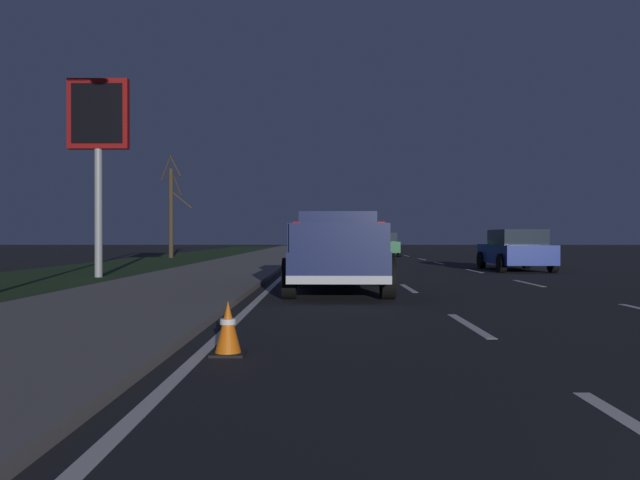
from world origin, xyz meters
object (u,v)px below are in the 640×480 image
at_px(pickup_truck, 338,252).
at_px(bare_tree_far, 171,208).
at_px(sedan_blue, 515,250).
at_px(gas_price_sign, 98,129).
at_px(sedan_black, 330,244).
at_px(traffic_cone_near, 228,329).
at_px(sedan_green, 382,244).

xyz_separation_m(pickup_truck, bare_tree_far, (22.63, 9.62, 2.10)).
bearing_deg(sedan_blue, gas_price_sign, 105.17).
height_order(sedan_black, gas_price_sign, gas_price_sign).
xyz_separation_m(sedan_blue, traffic_cone_near, (-16.48, 8.22, -0.50)).
height_order(pickup_truck, traffic_cone_near, pickup_truck).
height_order(pickup_truck, sedan_green, pickup_truck).
xyz_separation_m(sedan_blue, gas_price_sign, (-3.87, 14.28, 3.86)).
bearing_deg(traffic_cone_near, pickup_truck, -9.59).
bearing_deg(sedan_blue, pickup_truck, 140.93).
xyz_separation_m(sedan_blue, sedan_green, (16.97, 3.39, 0.00)).
bearing_deg(sedan_green, bare_tree_far, 102.09).
bearing_deg(gas_price_sign, bare_tree_far, 6.99).
xyz_separation_m(pickup_truck, sedan_blue, (8.46, -6.87, -0.13)).
height_order(sedan_blue, sedan_black, same).
distance_m(sedan_green, gas_price_sign, 23.83).
distance_m(sedan_blue, sedan_black, 20.34).
distance_m(sedan_blue, sedan_green, 17.31).
distance_m(pickup_truck, gas_price_sign, 9.48).
relative_size(sedan_blue, traffic_cone_near, 7.65).
bearing_deg(sedan_green, sedan_black, 56.72).
height_order(sedan_blue, bare_tree_far, bare_tree_far).
relative_size(sedan_green, gas_price_sign, 0.71).
height_order(sedan_green, gas_price_sign, gas_price_sign).
bearing_deg(traffic_cone_near, sedan_black, -2.34).
bearing_deg(sedan_black, sedan_blue, -160.57).
bearing_deg(bare_tree_far, pickup_truck, -156.96).
bearing_deg(bare_tree_far, traffic_cone_near, -164.90).
distance_m(pickup_truck, traffic_cone_near, 8.16).
relative_size(sedan_green, traffic_cone_near, 7.65).
bearing_deg(traffic_cone_near, gas_price_sign, 25.66).
xyz_separation_m(pickup_truck, traffic_cone_near, (-8.02, 1.35, -0.63)).
distance_m(pickup_truck, bare_tree_far, 24.68).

